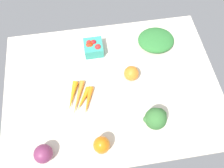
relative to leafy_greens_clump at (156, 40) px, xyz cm
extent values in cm
cube|color=beige|center=(-26.83, -21.62, -3.95)|extent=(104.00, 76.00, 2.00)
ellipsoid|color=#2F7734|center=(0.00, 0.00, 0.00)|extent=(20.06, 17.57, 5.90)
ellipsoid|color=orange|center=(-35.48, -49.83, 1.59)|extent=(9.68, 9.68, 9.09)
cylinder|color=#A4C680|center=(-11.86, -43.38, -0.58)|extent=(3.20, 3.20, 4.75)
sphere|color=#377134|center=(-11.86, -43.38, 5.26)|extent=(9.24, 9.24, 9.24)
sphere|color=#3B6B38|center=(-8.72, -41.42, 5.31)|extent=(3.26, 3.26, 3.26)
sphere|color=#3D7338|center=(-15.54, -43.09, 5.33)|extent=(3.16, 3.16, 3.16)
sphere|color=#387833|center=(-8.47, -41.90, 4.95)|extent=(3.44, 3.44, 3.44)
sphere|color=#367033|center=(-9.20, -40.81, 4.65)|extent=(3.70, 3.70, 3.70)
cube|color=teal|center=(-33.14, 0.04, 0.01)|extent=(9.47, 9.47, 5.92)
sphere|color=red|center=(-35.16, 1.66, 2.55)|extent=(2.69, 2.69, 2.69)
sphere|color=red|center=(-35.51, 0.15, 2.56)|extent=(2.70, 2.70, 2.70)
sphere|color=red|center=(-34.46, 0.06, 2.63)|extent=(2.63, 2.63, 2.63)
sphere|color=red|center=(-30.98, -1.83, 2.65)|extent=(3.23, 3.23, 3.23)
sphere|color=red|center=(-32.65, 1.40, 2.76)|extent=(2.62, 2.62, 2.62)
sphere|color=red|center=(-32.99, 1.47, 2.62)|extent=(2.69, 2.69, 2.69)
cone|color=orange|center=(-46.03, -24.48, -1.51)|extent=(6.81, 14.34, 2.88)
cone|color=orange|center=(-43.48, -25.81, -1.67)|extent=(7.79, 16.84, 2.57)
cone|color=orange|center=(-41.21, -26.99, -1.55)|extent=(8.61, 11.76, 2.81)
cone|color=orange|center=(-38.99, -28.15, -1.60)|extent=(6.61, 13.78, 2.69)
sphere|color=#7A2F56|center=(-59.33, -49.53, 0.91)|extent=(7.72, 7.72, 7.72)
sphere|color=orange|center=(-16.84, -18.17, 0.68)|extent=(7.27, 7.27, 7.27)
camera|label=1|loc=(-34.03, -68.14, 92.93)|focal=35.19mm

